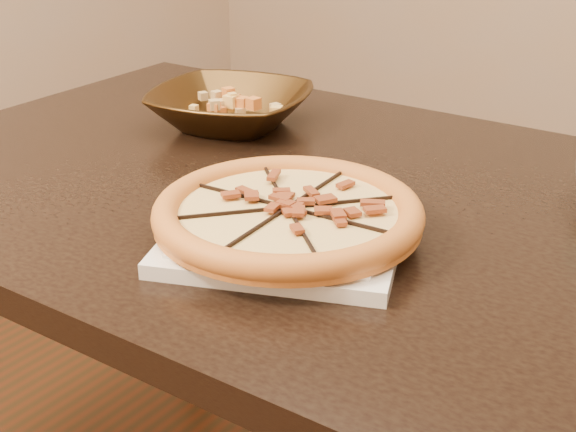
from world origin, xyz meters
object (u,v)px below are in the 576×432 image
dining_table (311,259)px  pizza (288,213)px  plate (288,231)px  bronze_bowl (231,108)px

dining_table → pizza: (0.07, -0.15, 0.15)m
dining_table → plate: plate is taller
dining_table → bronze_bowl: size_ratio=5.19×
plate → bronze_bowl: bearing=138.9°
plate → bronze_bowl: bronze_bowl is taller
pizza → bronze_bowl: size_ratio=1.24×
dining_table → pizza: bearing=-65.1°
bronze_bowl → dining_table: bearing=-27.8°
dining_table → bronze_bowl: bearing=152.2°
pizza → bronze_bowl: bearing=138.9°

